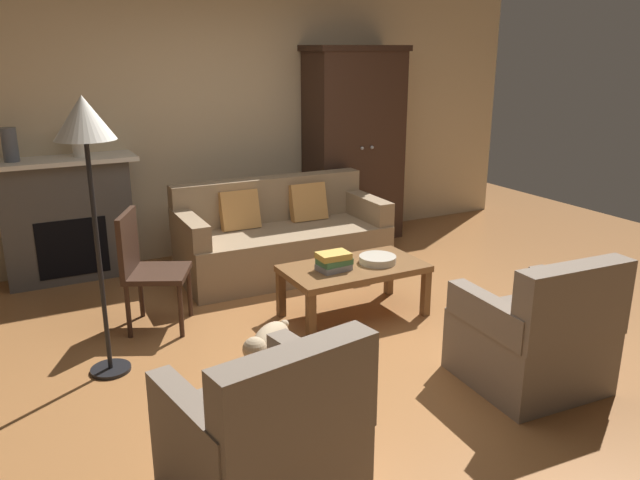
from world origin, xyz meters
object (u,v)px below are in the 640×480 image
at_px(armoire, 354,145).
at_px(coffee_table, 354,272).
at_px(fireplace, 67,219).
at_px(book_stack, 334,261).
at_px(mantel_vase_slate, 10,145).
at_px(mantel_vase_cream, 80,139).
at_px(couch, 281,239).
at_px(fruit_bowl, 378,259).
at_px(armchair_near_left, 265,440).
at_px(dog, 269,344).
at_px(armchair_near_right, 535,338).
at_px(floor_lamp, 85,136).
at_px(side_chair_wooden, 145,263).

height_order(armoire, coffee_table, armoire).
distance_m(fireplace, book_stack, 2.57).
height_order(mantel_vase_slate, mantel_vase_cream, mantel_vase_cream).
distance_m(couch, fruit_bowl, 1.27).
distance_m(armchair_near_left, dog, 1.13).
distance_m(fireplace, mantel_vase_slate, 0.79).
bearing_deg(armoire, fireplace, 178.49).
xyz_separation_m(coffee_table, armchair_near_right, (0.45, -1.45, -0.05)).
height_order(fruit_bowl, armchair_near_left, armchair_near_left).
distance_m(book_stack, dog, 1.03).
height_order(book_stack, mantel_vase_cream, mantel_vase_cream).
height_order(armoire, dog, armoire).
xyz_separation_m(coffee_table, dog, (-0.99, -0.61, -0.12)).
distance_m(armoire, dog, 3.34).
relative_size(mantel_vase_slate, armchair_near_left, 0.32).
distance_m(couch, floor_lamp, 2.51).
xyz_separation_m(coffee_table, mantel_vase_slate, (-2.23, 1.93, 0.90)).
bearing_deg(armoire, floor_lamp, -147.49).
distance_m(armoire, mantel_vase_cream, 2.78).
bearing_deg(dog, armchair_near_left, -114.14).
xyz_separation_m(fruit_bowl, side_chair_wooden, (-1.68, 0.58, 0.06)).
bearing_deg(fireplace, side_chair_wooden, -75.14).
xyz_separation_m(couch, floor_lamp, (-1.80, -1.23, 1.23)).
height_order(coffee_table, mantel_vase_cream, mantel_vase_cream).
xyz_separation_m(coffee_table, floor_lamp, (-1.88, -0.03, 1.18)).
height_order(mantel_vase_cream, floor_lamp, floor_lamp).
bearing_deg(coffee_table, armchair_near_right, -72.64).
relative_size(side_chair_wooden, dog, 1.93).
bearing_deg(fruit_bowl, dog, -153.86).
height_order(coffee_table, book_stack, book_stack).
bearing_deg(armchair_near_right, couch, 101.28).
relative_size(armoire, book_stack, 7.88).
xyz_separation_m(fireplace, mantel_vase_slate, (-0.38, -0.02, 0.69)).
xyz_separation_m(fruit_bowl, armchair_near_right, (0.25, -1.41, -0.13)).
bearing_deg(armchair_near_right, fireplace, 124.19).
bearing_deg(book_stack, mantel_vase_slate, 136.44).
height_order(coffee_table, dog, coffee_table).
bearing_deg(armchair_near_left, fruit_bowl, 44.31).
relative_size(book_stack, side_chair_wooden, 0.29).
distance_m(armchair_near_left, armchair_near_right, 1.91).
xyz_separation_m(mantel_vase_cream, armchair_near_right, (2.12, -3.37, -0.96)).
xyz_separation_m(couch, coffee_table, (0.08, -1.21, 0.05)).
relative_size(coffee_table, mantel_vase_cream, 3.64).
relative_size(book_stack, mantel_vase_slate, 0.92).
distance_m(fireplace, dog, 2.72).
xyz_separation_m(side_chair_wooden, floor_lamp, (-0.40, -0.58, 1.04)).
relative_size(book_stack, mantel_vase_cream, 0.87).
relative_size(mantel_vase_cream, armchair_near_right, 0.34).
bearing_deg(floor_lamp, coffee_table, 0.88).
bearing_deg(fruit_bowl, armchair_near_right, -79.83).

